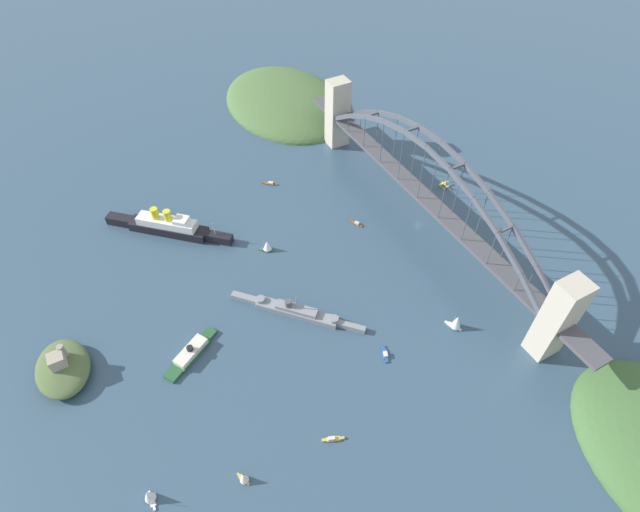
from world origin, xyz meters
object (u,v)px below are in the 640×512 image
ocean_liner (168,226)px  naval_cruiser (296,311)px  small_boat_4 (149,496)px  small_boat_2 (270,183)px  harbor_ferry_steamer (191,353)px  seaplane_taxiing_near_bridge (444,185)px  small_boat_0 (244,478)px  small_boat_1 (356,223)px  harbor_arch_bridge (424,192)px  small_boat_3 (385,354)px  small_boat_6 (267,245)px  small_boat_5 (333,439)px  small_boat_7 (457,322)px  fort_island_mid_harbor (63,368)px

ocean_liner → naval_cruiser: ocean_liner is taller
small_boat_4 → small_boat_2: bearing=-38.1°
harbor_ferry_steamer → naval_cruiser: bearing=-92.0°
seaplane_taxiing_near_bridge → small_boat_0: bearing=120.5°
small_boat_1 → harbor_arch_bridge: bearing=-119.4°
ocean_liner → small_boat_2: 85.70m
small_boat_1 → small_boat_2: bearing=26.4°
harbor_arch_bridge → naval_cruiser: harbor_arch_bridge is taller
small_boat_2 → harbor_ferry_steamer: bearing=139.1°
small_boat_3 → small_boat_6: size_ratio=1.14×
seaplane_taxiing_near_bridge → small_boat_1: 81.11m
small_boat_5 → small_boat_4: bearing=79.7°
small_boat_2 → small_boat_4: 231.73m
ocean_liner → small_boat_3: size_ratio=6.71×
small_boat_7 → fort_island_mid_harbor: bearing=69.3°
fort_island_mid_harbor → seaplane_taxiing_near_bridge: (29.12, -282.35, -3.02)m
ocean_liner → fort_island_mid_harbor: bearing=134.6°
seaplane_taxiing_near_bridge → small_boat_4: 283.54m
harbor_arch_bridge → harbor_ferry_steamer: 179.50m
fort_island_mid_harbor → small_boat_3: size_ratio=3.58×
ocean_liner → small_boat_6: ocean_liner is taller
harbor_ferry_steamer → small_boat_7: 152.60m
small_boat_5 → harbor_ferry_steamer: bearing=29.8°
harbor_ferry_steamer → small_boat_3: size_ratio=3.31×
harbor_ferry_steamer → small_boat_4: size_ratio=3.60×
harbor_arch_bridge → small_boat_7: (-81.78, 33.53, -24.12)m
small_boat_5 → small_boat_6: (134.30, -25.57, 3.53)m
small_boat_1 → small_boat_7: small_boat_7 is taller
harbor_arch_bridge → small_boat_5: 169.88m
small_boat_7 → small_boat_5: bearing=104.1°
ocean_liner → naval_cruiser: (-105.31, -46.22, -3.08)m
ocean_liner → small_boat_1: size_ratio=7.22×
harbor_arch_bridge → fort_island_mid_harbor: (-3.76, 239.50, -24.71)m
fort_island_mid_harbor → small_boat_6: size_ratio=4.07×
naval_cruiser → small_boat_3: naval_cruiser is taller
small_boat_0 → small_boat_3: bearing=-75.2°
harbor_ferry_steamer → small_boat_3: (-52.00, -95.53, -1.39)m
ocean_liner → harbor_ferry_steamer: ocean_liner is taller
harbor_ferry_steamer → small_boat_2: 156.26m
small_boat_3 → harbor_ferry_steamer: bearing=61.4°
ocean_liner → harbor_ferry_steamer: size_ratio=2.03×
small_boat_2 → small_boat_7: size_ratio=0.88×
harbor_arch_bridge → ocean_liner: bearing=63.9°
ocean_liner → fort_island_mid_harbor: 115.27m
ocean_liner → small_boat_2: bearing=-79.9°
small_boat_3 → small_boat_4: size_ratio=1.09×
harbor_arch_bridge → small_boat_5: (-105.87, 129.70, -28.80)m
harbor_ferry_steamer → fort_island_mid_harbor: bearing=70.9°
seaplane_taxiing_near_bridge → small_boat_1: seaplane_taxiing_near_bridge is taller
fort_island_mid_harbor → small_boat_5: (-102.12, -109.80, -4.08)m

